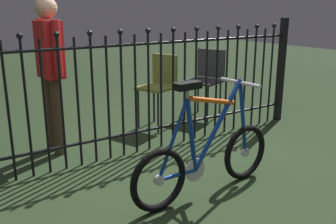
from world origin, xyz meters
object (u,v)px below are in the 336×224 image
Objects in this scene: chair_charcoal at (206,76)px; chair_olive at (160,82)px; person_visitor at (51,64)px; bicycle at (206,157)px.

chair_charcoal is 0.74m from chair_olive.
chair_charcoal is at bearing 5.12° from person_visitor.
chair_olive is at bearing 6.47° from person_visitor.
chair_charcoal reaches higher than chair_olive.
chair_charcoal is 0.58× the size of person_visitor.
chair_olive is (-0.74, -0.03, -0.00)m from chair_charcoal.
chair_charcoal is 1.01× the size of chair_olive.
bicycle reaches higher than chair_charcoal.
bicycle is at bearing -66.19° from person_visitor.
person_visitor is (-0.67, 1.51, 0.57)m from bicycle.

